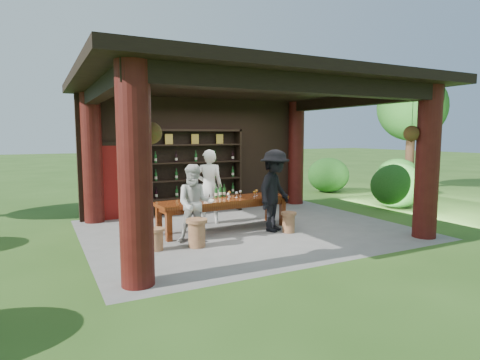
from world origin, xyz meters
name	(u,v)px	position (x,y,z in m)	size (l,w,h in m)	color
ground	(248,229)	(0.00, 0.00, 0.00)	(90.00, 90.00, 0.00)	#2D5119
pavilion	(239,140)	(-0.01, 0.43, 2.13)	(7.50, 6.00, 3.60)	slate
wine_shelf	(196,171)	(-0.37, 2.45, 1.21)	(2.74, 0.42, 2.41)	black
tasting_table	(224,204)	(-0.53, 0.22, 0.63)	(3.28, 1.04, 0.75)	#5C220D
stool_near_left	(197,232)	(-1.62, -0.86, 0.30)	(0.43, 0.43, 0.57)	brown
stool_near_right	(289,222)	(0.71, -0.69, 0.25)	(0.36, 0.36, 0.48)	brown
stool_far_left	(156,239)	(-2.42, -0.74, 0.23)	(0.33, 0.33, 0.44)	brown
host	(209,187)	(-0.56, 1.03, 0.94)	(0.69, 0.45, 1.89)	white
guest_woman	(195,204)	(-1.52, -0.53, 0.82)	(0.80, 0.62, 1.65)	beige
guest_man	(275,191)	(0.49, -0.42, 0.96)	(1.24, 0.71, 1.91)	black
table_bottles	(220,191)	(-0.48, 0.51, 0.90)	(0.32, 0.16, 0.31)	#194C1E
table_glasses	(237,194)	(-0.15, 0.25, 0.82)	(2.24, 0.36, 0.15)	silver
napkin_basket	(197,199)	(-1.25, 0.09, 0.82)	(0.26, 0.18, 0.14)	#BF6672
shrubs	(300,197)	(1.96, 0.60, 0.57)	(16.26, 8.88, 1.36)	#194C14
trees	(329,98)	(3.69, 1.59, 3.37)	(20.11, 10.85, 4.80)	#3F2819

